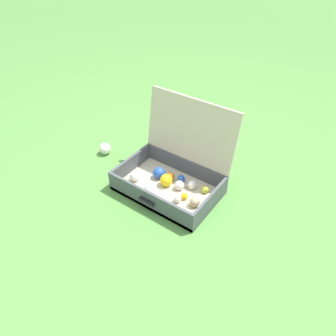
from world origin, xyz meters
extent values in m
plane|color=#569342|center=(0.00, 0.00, 0.00)|extent=(16.00, 16.00, 0.00)
cube|color=beige|center=(-0.07, 0.07, 0.01)|extent=(0.65, 0.42, 0.03)
cube|color=#4C5156|center=(-0.39, 0.07, 0.07)|extent=(0.02, 0.42, 0.14)
cube|color=#4C5156|center=(0.24, 0.07, 0.07)|extent=(0.02, 0.42, 0.14)
cube|color=#4C5156|center=(-0.07, -0.13, 0.07)|extent=(0.61, 0.02, 0.14)
cube|color=#4C5156|center=(-0.07, 0.27, 0.07)|extent=(0.61, 0.02, 0.14)
cube|color=beige|center=(-0.07, 0.32, 0.35)|extent=(0.65, 0.09, 0.42)
cube|color=black|center=(-0.07, -0.15, 0.08)|extent=(0.11, 0.02, 0.02)
sphere|color=yellow|center=(-0.10, 0.09, 0.07)|extent=(0.08, 0.08, 0.08)
sphere|color=#CCDB38|center=(0.14, 0.18, 0.05)|extent=(0.05, 0.05, 0.05)
sphere|color=white|center=(-0.30, 0.00, 0.06)|extent=(0.06, 0.06, 0.06)
sphere|color=yellow|center=(0.07, 0.05, 0.05)|extent=(0.05, 0.05, 0.05)
sphere|color=orange|center=(-0.11, 0.15, 0.05)|extent=(0.05, 0.05, 0.05)
sphere|color=blue|center=(-0.04, 0.17, 0.05)|extent=(0.05, 0.05, 0.05)
sphere|color=blue|center=(-0.19, 0.12, 0.07)|extent=(0.08, 0.08, 0.08)
sphere|color=#CCDB38|center=(-0.34, -0.08, 0.05)|extent=(0.05, 0.05, 0.05)
sphere|color=white|center=(0.05, 0.16, 0.06)|extent=(0.06, 0.06, 0.06)
sphere|color=white|center=(-0.01, 0.10, 0.06)|extent=(0.06, 0.06, 0.06)
sphere|color=white|center=(0.05, 0.00, 0.05)|extent=(0.05, 0.05, 0.05)
sphere|color=white|center=(-0.12, -0.05, 0.07)|extent=(0.08, 0.08, 0.08)
sphere|color=#D1B784|center=(0.15, 0.03, 0.06)|extent=(0.06, 0.06, 0.06)
sphere|color=white|center=(-0.71, 0.13, 0.04)|extent=(0.09, 0.09, 0.09)
camera|label=1|loc=(0.84, -1.20, 1.44)|focal=34.04mm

